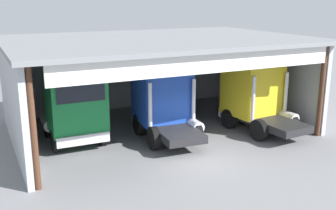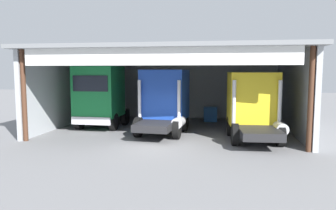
{
  "view_description": "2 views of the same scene",
  "coord_description": "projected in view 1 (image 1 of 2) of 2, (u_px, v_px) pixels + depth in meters",
  "views": [
    {
      "loc": [
        -8.31,
        -13.85,
        6.64
      ],
      "look_at": [
        0.0,
        3.31,
        1.58
      ],
      "focal_mm": 43.57,
      "sensor_mm": 36.0,
      "label": 1
    },
    {
      "loc": [
        2.9,
        -14.25,
        3.49
      ],
      "look_at": [
        0.0,
        3.31,
        1.58
      ],
      "focal_mm": 34.31,
      "sensor_mm": 36.0,
      "label": 2
    }
  ],
  "objects": [
    {
      "name": "truck_yellow_yard_outside",
      "position": [
        256.0,
        95.0,
        20.8
      ],
      "size": [
        2.75,
        4.8,
        3.41
      ],
      "rotation": [
        0.0,
        0.0,
        0.07
      ],
      "color": "yellow",
      "rests_on": "ground"
    },
    {
      "name": "workshop_shed",
      "position": [
        149.0,
        63.0,
        21.21
      ],
      "size": [
        14.48,
        10.18,
        4.73
      ],
      "color": "#ADB2B7",
      "rests_on": "ground"
    },
    {
      "name": "truck_green_right_bay",
      "position": [
        74.0,
        103.0,
        18.6
      ],
      "size": [
        2.62,
        4.51,
        3.75
      ],
      "rotation": [
        0.0,
        0.0,
        3.12
      ],
      "color": "#197F3D",
      "rests_on": "ground"
    },
    {
      "name": "tool_cart",
      "position": [
        168.0,
        101.0,
        24.94
      ],
      "size": [
        0.9,
        0.6,
        1.0
      ],
      "primitive_type": "cube",
      "color": "#1E59A5",
      "rests_on": "ground"
    },
    {
      "name": "ground_plane",
      "position": [
        202.0,
        159.0,
        17.25
      ],
      "size": [
        80.0,
        80.0,
        0.0
      ],
      "primitive_type": "plane",
      "color": "slate",
      "rests_on": "ground"
    },
    {
      "name": "oil_drum",
      "position": [
        93.0,
        106.0,
        23.81
      ],
      "size": [
        0.58,
        0.58,
        0.92
      ],
      "primitive_type": "cylinder",
      "color": "#197233",
      "rests_on": "ground"
    },
    {
      "name": "truck_blue_center_left_bay",
      "position": [
        164.0,
        100.0,
        19.59
      ],
      "size": [
        2.64,
        4.7,
        3.54
      ],
      "rotation": [
        0.0,
        0.0,
        -0.07
      ],
      "color": "#1E47B7",
      "rests_on": "ground"
    }
  ]
}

